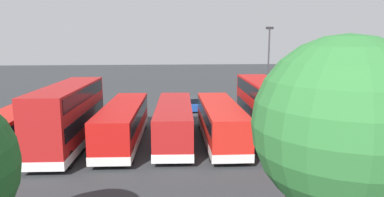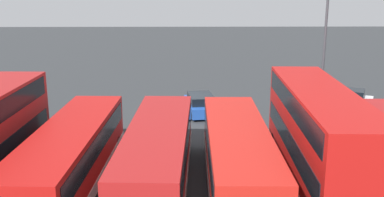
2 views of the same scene
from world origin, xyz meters
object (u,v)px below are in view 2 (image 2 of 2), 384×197
(bus_single_deck_fifth, at_px, (158,156))
(bus_single_deck_sixth, at_px, (71,157))
(car_small_green, at_px, (344,98))
(car_hatchback_silver, at_px, (201,104))
(bus_single_deck_fourth, at_px, (238,158))
(lamp_post_tall, at_px, (324,49))
(bus_double_decker_third, at_px, (318,137))

(bus_single_deck_fifth, xyz_separation_m, bus_single_deck_sixth, (3.81, 0.05, 0.00))
(car_small_green, bearing_deg, bus_single_deck_sixth, 39.01)
(car_hatchback_silver, distance_m, car_small_green, 10.91)
(bus_single_deck_fourth, relative_size, bus_single_deck_fifth, 1.00)
(bus_single_deck_fifth, distance_m, lamp_post_tall, 13.31)
(bus_double_decker_third, height_order, car_hatchback_silver, bus_double_decker_third)
(bus_single_deck_fifth, xyz_separation_m, car_hatchback_silver, (-2.29, -12.13, -0.92))
(bus_single_deck_fifth, xyz_separation_m, car_small_green, (-13.10, -13.64, -0.92))
(bus_double_decker_third, bearing_deg, car_hatchback_silver, -68.53)
(bus_double_decker_third, height_order, lamp_post_tall, lamp_post_tall)
(bus_single_deck_fifth, distance_m, car_small_green, 18.93)
(bus_single_deck_sixth, xyz_separation_m, lamp_post_tall, (-13.48, -8.48, 3.55))
(bus_double_decker_third, xyz_separation_m, car_small_green, (-6.06, -13.58, -1.75))
(bus_double_decker_third, height_order, car_small_green, bus_double_decker_third)
(car_hatchback_silver, relative_size, lamp_post_tall, 0.50)
(bus_single_deck_sixth, bearing_deg, bus_single_deck_fourth, 178.25)
(bus_single_deck_sixth, distance_m, lamp_post_tall, 16.31)
(bus_single_deck_sixth, distance_m, car_small_green, 21.77)
(car_small_green, height_order, lamp_post_tall, lamp_post_tall)
(lamp_post_tall, bearing_deg, bus_single_deck_fourth, 54.53)
(bus_single_deck_fifth, distance_m, bus_single_deck_sixth, 3.81)
(car_hatchback_silver, height_order, car_small_green, same)
(bus_double_decker_third, xyz_separation_m, bus_single_deck_fifth, (7.04, 0.05, -0.83))
(bus_single_deck_fifth, bearing_deg, lamp_post_tall, -138.95)
(car_hatchback_silver, distance_m, lamp_post_tall, 9.40)
(bus_single_deck_fifth, relative_size, bus_single_deck_sixth, 0.98)
(car_hatchback_silver, bearing_deg, car_small_green, -172.08)
(bus_double_decker_third, relative_size, car_hatchback_silver, 2.59)
(bus_single_deck_sixth, height_order, car_small_green, bus_single_deck_sixth)
(bus_single_deck_fifth, relative_size, car_small_green, 2.50)
(car_small_green, bearing_deg, lamp_post_tall, 56.72)
(bus_double_decker_third, bearing_deg, lamp_post_tall, -107.48)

